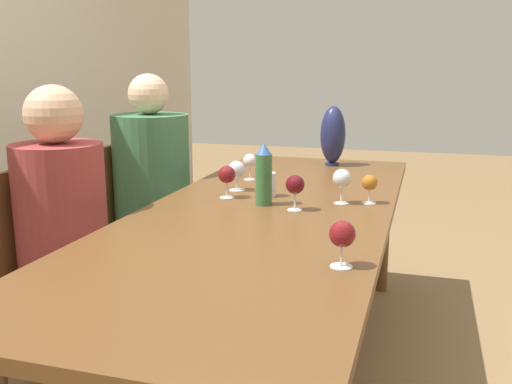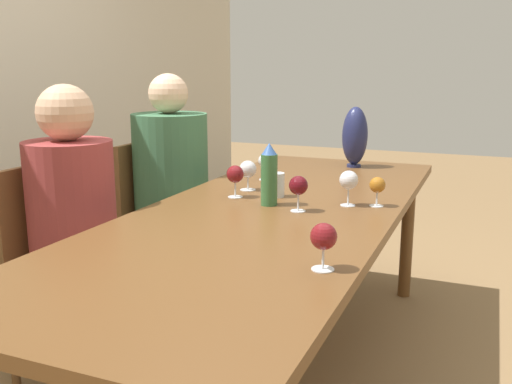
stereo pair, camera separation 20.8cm
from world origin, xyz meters
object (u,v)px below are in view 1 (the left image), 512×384
at_px(chair_near, 51,272).
at_px(person_far, 155,191).
at_px(wine_glass_0, 342,179).
at_px(wine_glass_3, 227,175).
at_px(wine_glass_4, 237,170).
at_px(wine_glass_2, 250,161).
at_px(wine_glass_6, 370,183).
at_px(water_bottle, 264,175).
at_px(wine_glass_1, 342,235).
at_px(water_tumbler, 268,185).
at_px(wine_glass_5, 295,185).
at_px(chair_far, 142,223).
at_px(person_near, 66,233).
at_px(vase, 333,135).

height_order(chair_near, person_far, person_far).
distance_m(wine_glass_0, chair_near, 1.24).
height_order(wine_glass_0, wine_glass_3, wine_glass_0).
relative_size(wine_glass_4, chair_near, 0.15).
bearing_deg(wine_glass_2, wine_glass_6, -118.41).
height_order(water_bottle, wine_glass_3, water_bottle).
xyz_separation_m(water_bottle, wine_glass_2, (0.48, 0.21, -0.03)).
xyz_separation_m(wine_glass_1, chair_near, (0.34, 1.22, -0.36)).
bearing_deg(chair_near, water_tumbler, -60.08).
height_order(water_tumbler, person_far, person_far).
relative_size(wine_glass_0, wine_glass_6, 1.20).
relative_size(wine_glass_3, person_far, 0.11).
bearing_deg(wine_glass_4, wine_glass_0, -103.26).
bearing_deg(wine_glass_1, wine_glass_5, 24.49).
relative_size(wine_glass_0, chair_far, 0.16).
bearing_deg(person_far, wine_glass_3, -126.45).
height_order(wine_glass_0, person_far, person_far).
xyz_separation_m(water_tumbler, person_far, (0.32, 0.70, -0.14)).
xyz_separation_m(wine_glass_2, wine_glass_4, (-0.25, -0.02, 0.00)).
xyz_separation_m(wine_glass_1, person_near, (0.34, 1.14, -0.19)).
bearing_deg(water_tumbler, person_near, 122.78).
xyz_separation_m(vase, wine_glass_5, (-1.06, -0.03, -0.07)).
relative_size(vase, chair_far, 0.37).
bearing_deg(person_far, water_bottle, -123.14).
bearing_deg(wine_glass_1, chair_near, 74.54).
xyz_separation_m(wine_glass_4, chair_far, (0.25, 0.62, -0.36)).
height_order(wine_glass_4, chair_near, chair_near).
height_order(wine_glass_3, wine_glass_4, wine_glass_3).
xyz_separation_m(water_bottle, water_tumbler, (0.15, 0.02, -0.07)).
bearing_deg(wine_glass_5, wine_glass_0, -44.15).
distance_m(wine_glass_1, wine_glass_5, 0.65).
distance_m(wine_glass_0, wine_glass_4, 0.50).
xyz_separation_m(wine_glass_1, wine_glass_5, (0.59, 0.27, 0.01)).
distance_m(wine_glass_2, person_far, 0.55).
bearing_deg(wine_glass_4, person_far, 65.11).
xyz_separation_m(water_bottle, wine_glass_5, (-0.05, -0.14, -0.02)).
relative_size(wine_glass_1, person_far, 0.10).
height_order(water_tumbler, wine_glass_3, wine_glass_3).
bearing_deg(person_far, vase, -57.65).
bearing_deg(chair_far, water_bottle, -120.30).
height_order(wine_glass_4, wine_glass_6, wine_glass_4).
distance_m(vase, wine_glass_3, 0.98).
relative_size(wine_glass_1, wine_glass_2, 1.03).
bearing_deg(wine_glass_5, person_near, 106.12).
bearing_deg(wine_glass_0, water_bottle, 110.40).
distance_m(wine_glass_3, person_near, 0.69).
bearing_deg(wine_glass_0, person_near, 111.91).
distance_m(wine_glass_1, person_near, 1.20).
bearing_deg(wine_glass_3, vase, -17.65).
distance_m(wine_glass_4, person_far, 0.62).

